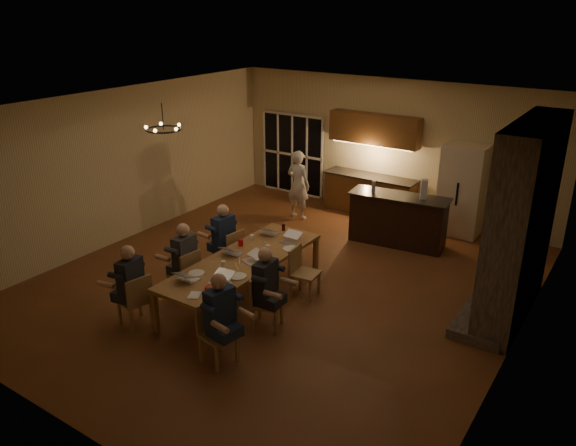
% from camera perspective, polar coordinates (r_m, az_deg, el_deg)
% --- Properties ---
extents(floor, '(9.00, 9.00, 0.00)m').
position_cam_1_polar(floor, '(10.33, -0.63, -6.10)').
color(floor, brown).
rests_on(floor, ground).
extents(back_wall, '(8.00, 0.04, 3.20)m').
position_cam_1_polar(back_wall, '(13.51, 10.31, 7.56)').
color(back_wall, beige).
rests_on(back_wall, ground).
extents(left_wall, '(0.04, 9.00, 3.20)m').
position_cam_1_polar(left_wall, '(12.31, -16.39, 5.65)').
color(left_wall, beige).
rests_on(left_wall, ground).
extents(right_wall, '(0.04, 9.00, 3.20)m').
position_cam_1_polar(right_wall, '(8.27, 23.02, -3.00)').
color(right_wall, beige).
rests_on(right_wall, ground).
extents(ceiling, '(8.00, 9.00, 0.04)m').
position_cam_1_polar(ceiling, '(9.28, -0.71, 11.79)').
color(ceiling, white).
rests_on(ceiling, back_wall).
extents(french_doors, '(1.86, 0.08, 2.10)m').
position_cam_1_polar(french_doors, '(14.84, 0.48, 6.98)').
color(french_doors, black).
rests_on(french_doors, ground).
extents(fireplace, '(0.58, 2.50, 3.20)m').
position_cam_1_polar(fireplace, '(9.42, 22.66, 0.00)').
color(fireplace, '#6A5D53').
rests_on(fireplace, ground).
extents(kitchenette, '(2.24, 0.68, 2.40)m').
position_cam_1_polar(kitchenette, '(13.44, 8.47, 5.84)').
color(kitchenette, brown).
rests_on(kitchenette, ground).
extents(refrigerator, '(0.90, 0.68, 2.00)m').
position_cam_1_polar(refrigerator, '(12.72, 17.28, 3.23)').
color(refrigerator, beige).
rests_on(refrigerator, ground).
extents(dining_table, '(1.10, 3.28, 0.75)m').
position_cam_1_polar(dining_table, '(9.68, -4.55, -5.69)').
color(dining_table, '#AE7245').
rests_on(dining_table, ground).
extents(bar_island, '(2.11, 0.90, 1.08)m').
position_cam_1_polar(bar_island, '(11.96, 11.09, 0.32)').
color(bar_island, black).
rests_on(bar_island, ground).
extents(chair_left_near, '(0.52, 0.52, 0.89)m').
position_cam_1_polar(chair_left_near, '(9.20, -15.36, -7.51)').
color(chair_left_near, '#A27F51').
rests_on(chair_left_near, ground).
extents(chair_left_mid, '(0.48, 0.48, 0.89)m').
position_cam_1_polar(chair_left_mid, '(9.84, -10.54, -5.08)').
color(chair_left_mid, '#A27F51').
rests_on(chair_left_mid, ground).
extents(chair_left_far, '(0.49, 0.49, 0.89)m').
position_cam_1_polar(chair_left_far, '(10.55, -6.07, -2.91)').
color(chair_left_far, '#A27F51').
rests_on(chair_left_far, ground).
extents(chair_right_near, '(0.52, 0.52, 0.89)m').
position_cam_1_polar(chair_right_near, '(8.09, -7.11, -11.16)').
color(chair_right_near, '#A27F51').
rests_on(chair_right_near, ground).
extents(chair_right_mid, '(0.56, 0.56, 0.89)m').
position_cam_1_polar(chair_right_mid, '(8.80, -2.13, -8.09)').
color(chair_right_mid, '#A27F51').
rests_on(chair_right_mid, ground).
extents(chair_right_far, '(0.48, 0.48, 0.89)m').
position_cam_1_polar(chair_right_far, '(9.70, 1.77, -5.09)').
color(chair_right_far, '#A27F51').
rests_on(chair_right_far, ground).
extents(person_left_near, '(0.69, 0.69, 1.38)m').
position_cam_1_polar(person_left_near, '(9.07, -15.62, -6.24)').
color(person_left_near, '#272932').
rests_on(person_left_near, ground).
extents(person_right_near, '(0.69, 0.69, 1.38)m').
position_cam_1_polar(person_right_near, '(7.98, -6.87, -9.59)').
color(person_right_near, '#1D284A').
rests_on(person_right_near, ground).
extents(person_left_mid, '(0.62, 0.62, 1.38)m').
position_cam_1_polar(person_left_mid, '(9.70, -10.40, -3.85)').
color(person_left_mid, '#34383D').
rests_on(person_left_mid, ground).
extents(person_right_mid, '(0.63, 0.63, 1.38)m').
position_cam_1_polar(person_right_mid, '(8.68, -2.29, -6.70)').
color(person_right_mid, '#272932').
rests_on(person_right_mid, ground).
extents(person_left_far, '(0.67, 0.67, 1.38)m').
position_cam_1_polar(person_left_far, '(10.45, -6.52, -1.70)').
color(person_left_far, '#1D284A').
rests_on(person_left_far, ground).
extents(standing_person, '(0.61, 0.42, 1.63)m').
position_cam_1_polar(standing_person, '(13.11, 1.05, 3.92)').
color(standing_person, silver).
rests_on(standing_person, ground).
extents(chandelier, '(0.62, 0.62, 0.03)m').
position_cam_1_polar(chandelier, '(10.01, -12.52, 9.28)').
color(chandelier, black).
rests_on(chandelier, ceiling).
extents(laptop_a, '(0.32, 0.28, 0.23)m').
position_cam_1_polar(laptop_a, '(8.90, -10.09, -5.02)').
color(laptop_a, silver).
rests_on(laptop_a, dining_table).
extents(laptop_b, '(0.34, 0.30, 0.23)m').
position_cam_1_polar(laptop_b, '(8.70, -6.92, -5.48)').
color(laptop_b, silver).
rests_on(laptop_b, dining_table).
extents(laptop_c, '(0.34, 0.31, 0.23)m').
position_cam_1_polar(laptop_c, '(9.69, -5.64, -2.49)').
color(laptop_c, silver).
rests_on(laptop_c, dining_table).
extents(laptop_d, '(0.39, 0.36, 0.23)m').
position_cam_1_polar(laptop_d, '(9.34, -3.73, -3.38)').
color(laptop_d, silver).
rests_on(laptop_d, dining_table).
extents(laptop_e, '(0.33, 0.29, 0.23)m').
position_cam_1_polar(laptop_e, '(10.46, -1.84, -0.52)').
color(laptop_e, silver).
rests_on(laptop_e, dining_table).
extents(laptop_f, '(0.32, 0.28, 0.23)m').
position_cam_1_polar(laptop_f, '(10.08, 0.18, -1.40)').
color(laptop_f, silver).
rests_on(laptop_f, dining_table).
extents(mug_front, '(0.08, 0.08, 0.10)m').
position_cam_1_polar(mug_front, '(9.26, -6.59, -4.15)').
color(mug_front, white).
rests_on(mug_front, dining_table).
extents(mug_mid, '(0.08, 0.08, 0.10)m').
position_cam_1_polar(mug_mid, '(9.78, -2.05, -2.55)').
color(mug_mid, white).
rests_on(mug_mid, dining_table).
extents(mug_back, '(0.07, 0.07, 0.10)m').
position_cam_1_polar(mug_back, '(10.23, -3.69, -1.47)').
color(mug_back, white).
rests_on(mug_back, dining_table).
extents(redcup_near, '(0.09, 0.09, 0.12)m').
position_cam_1_polar(redcup_near, '(8.45, -8.14, -6.82)').
color(redcup_near, red).
rests_on(redcup_near, dining_table).
extents(redcup_mid, '(0.09, 0.09, 0.12)m').
position_cam_1_polar(redcup_mid, '(10.00, -4.83, -2.00)').
color(redcup_mid, red).
rests_on(redcup_mid, dining_table).
extents(can_silver, '(0.07, 0.07, 0.12)m').
position_cam_1_polar(can_silver, '(9.01, -6.66, -4.86)').
color(can_silver, '#B2B2B7').
rests_on(can_silver, dining_table).
extents(can_cola, '(0.07, 0.07, 0.12)m').
position_cam_1_polar(can_cola, '(10.62, -0.46, -0.46)').
color(can_cola, '#3F0F0C').
rests_on(can_cola, dining_table).
extents(can_right, '(0.07, 0.07, 0.12)m').
position_cam_1_polar(can_right, '(9.44, -1.99, -3.41)').
color(can_right, '#B2B2B7').
rests_on(can_right, dining_table).
extents(plate_near, '(0.27, 0.27, 0.02)m').
position_cam_1_polar(plate_near, '(8.93, -5.11, -5.42)').
color(plate_near, white).
rests_on(plate_near, dining_table).
extents(plate_left, '(0.26, 0.26, 0.02)m').
position_cam_1_polar(plate_left, '(9.11, -9.30, -5.06)').
color(plate_left, white).
rests_on(plate_left, dining_table).
extents(plate_far, '(0.27, 0.27, 0.02)m').
position_cam_1_polar(plate_far, '(9.84, 0.24, -2.64)').
color(plate_far, white).
rests_on(plate_far, dining_table).
extents(notepad, '(0.24, 0.27, 0.01)m').
position_cam_1_polar(notepad, '(8.47, -9.48, -7.24)').
color(notepad, white).
rests_on(notepad, dining_table).
extents(bar_bottle, '(0.08, 0.08, 0.24)m').
position_cam_1_polar(bar_bottle, '(11.85, 8.69, 3.67)').
color(bar_bottle, '#99999E').
rests_on(bar_bottle, bar_island).
extents(bar_blender, '(0.17, 0.17, 0.40)m').
position_cam_1_polar(bar_blender, '(11.63, 13.63, 3.36)').
color(bar_blender, silver).
rests_on(bar_blender, bar_island).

